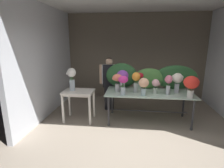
{
  "coord_description": "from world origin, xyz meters",
  "views": [
    {
      "loc": [
        -0.1,
        -2.85,
        2.03
      ],
      "look_at": [
        -0.59,
        1.31,
        0.99
      ],
      "focal_mm": 28.01,
      "sensor_mm": 36.0,
      "label": 1
    }
  ],
  "objects": [
    {
      "name": "vase_violet_roses",
      "position": [
        -0.35,
        1.62,
        1.11
      ],
      "size": [
        0.31,
        0.31,
        0.5
      ],
      "color": "silver",
      "rests_on": "display_table_glass"
    },
    {
      "name": "side_table_white",
      "position": [
        -1.45,
        1.29,
        0.68
      ],
      "size": [
        0.77,
        0.55,
        0.79
      ],
      "color": "silver",
      "rests_on": "ground"
    },
    {
      "name": "vase_sunset_hydrangea",
      "position": [
        0.01,
        1.34,
        1.09
      ],
      "size": [
        0.2,
        0.2,
        0.51
      ],
      "color": "silver",
      "rests_on": "display_table_glass"
    },
    {
      "name": "vase_rosy_freesia",
      "position": [
        0.75,
        1.26,
        1.07
      ],
      "size": [
        0.18,
        0.17,
        0.47
      ],
      "color": "silver",
      "rests_on": "display_table_glass"
    },
    {
      "name": "vase_ivory_snapdragons",
      "position": [
        0.99,
        1.43,
        1.1
      ],
      "size": [
        0.26,
        0.25,
        0.49
      ],
      "color": "silver",
      "rests_on": "display_table_glass"
    },
    {
      "name": "wall_left",
      "position": [
        -2.45,
        1.74,
        1.48
      ],
      "size": [
        0.12,
        3.6,
        2.96
      ],
      "primitive_type": "cube",
      "color": "silver",
      "rests_on": "ground"
    },
    {
      "name": "vase_scarlet_tulips",
      "position": [
        1.19,
        1.04,
        1.11
      ],
      "size": [
        0.35,
        0.32,
        0.5
      ],
      "color": "silver",
      "rests_on": "display_table_glass"
    },
    {
      "name": "vase_crimson_anemones",
      "position": [
        0.08,
        1.62,
        1.08
      ],
      "size": [
        0.22,
        0.22,
        0.45
      ],
      "color": "silver",
      "rests_on": "display_table_glass"
    },
    {
      "name": "vase_coral_carnations",
      "position": [
        -0.46,
        1.33,
        1.08
      ],
      "size": [
        0.25,
        0.24,
        0.45
      ],
      "color": "silver",
      "rests_on": "display_table_glass"
    },
    {
      "name": "vase_magenta_dahlias",
      "position": [
        -0.3,
        1.09,
        1.09
      ],
      "size": [
        0.23,
        0.23,
        0.46
      ],
      "color": "silver",
      "rests_on": "display_table_glass"
    },
    {
      "name": "wall_back",
      "position": [
        0.0,
        3.48,
        1.48
      ],
      "size": [
        4.9,
        0.12,
        2.96
      ],
      "primitive_type": "cube",
      "color": "#706656",
      "rests_on": "ground"
    },
    {
      "name": "vase_blush_stock",
      "position": [
        0.47,
        1.32,
        1.0
      ],
      "size": [
        0.2,
        0.18,
        0.35
      ],
      "color": "silver",
      "rests_on": "display_table_glass"
    },
    {
      "name": "display_table_glass",
      "position": [
        0.33,
        1.42,
        0.68
      ],
      "size": [
        2.15,
        0.97,
        0.79
      ],
      "color": "#B2CDBE",
      "rests_on": "ground"
    },
    {
      "name": "vase_white_roses_tall",
      "position": [
        -1.6,
        1.29,
        1.14
      ],
      "size": [
        0.25,
        0.22,
        0.58
      ],
      "color": "silver",
      "rests_on": "side_table_white"
    },
    {
      "name": "foliage_backdrop",
      "position": [
        0.35,
        1.79,
        1.09
      ],
      "size": [
        2.39,
        0.32,
        0.66
      ],
      "color": "#28562D",
      "rests_on": "display_table_glass"
    },
    {
      "name": "vase_peach_lilies",
      "position": [
        0.17,
        1.11,
        1.05
      ],
      "size": [
        0.23,
        0.23,
        0.42
      ],
      "color": "silver",
      "rests_on": "display_table_glass"
    },
    {
      "name": "ground_plane",
      "position": [
        0.0,
        1.74,
        0.0
      ],
      "size": [
        7.66,
        7.66,
        0.0
      ],
      "primitive_type": "plane",
      "color": "gray"
    },
    {
      "name": "florist",
      "position": [
        -0.76,
        2.08,
        0.96
      ],
      "size": [
        0.57,
        0.24,
        1.56
      ],
      "color": "#232328",
      "rests_on": "ground"
    }
  ]
}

